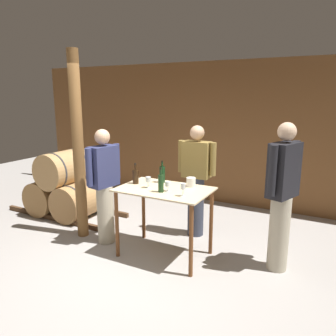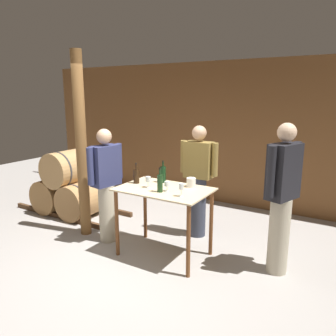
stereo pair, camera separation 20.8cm
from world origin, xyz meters
The scene contains 15 objects.
ground_plane centered at (0.00, 0.00, 0.00)m, with size 14.00×14.00×0.00m, color #9E9993.
back_wall centered at (0.00, 2.97, 1.35)m, with size 8.40×0.05×2.70m.
barrel_rack centered at (-2.03, 1.03, 0.47)m, with size 2.15×0.85×1.15m.
tasting_table centered at (0.25, 0.50, 0.75)m, with size 1.17×0.77×0.92m.
wooden_post centered at (-1.14, 0.47, 1.35)m, with size 0.16×0.16×2.70m.
wine_bottle_far_left centered at (-0.21, 0.53, 1.02)m, with size 0.08×0.08×0.28m.
wine_bottle_left centered at (0.08, 0.75, 1.03)m, with size 0.08×0.08×0.30m.
wine_bottle_center centered at (0.28, 0.35, 1.03)m, with size 0.07×0.07×0.31m.
wine_glass_near_left centered at (0.05, 0.44, 1.02)m, with size 0.07×0.07×0.14m.
wine_glass_near_center centered at (0.34, 0.42, 1.00)m, with size 0.06×0.06×0.12m.
wine_glass_near_right centered at (0.60, 0.32, 1.03)m, with size 0.06×0.06×0.16m.
ice_bucket centered at (0.51, 0.75, 0.98)m, with size 0.12×0.12×0.12m.
person_host centered at (1.63, 0.83, 0.95)m, with size 0.34×0.56×1.79m.
person_visitor_with_scarf centered at (-0.69, 0.46, 0.86)m, with size 0.29×0.58×1.63m.
person_visitor_bearded centered at (0.35, 1.29, 0.88)m, with size 0.59×0.24×1.66m.
Camera 2 is at (2.36, -2.92, 2.09)m, focal length 35.00 mm.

